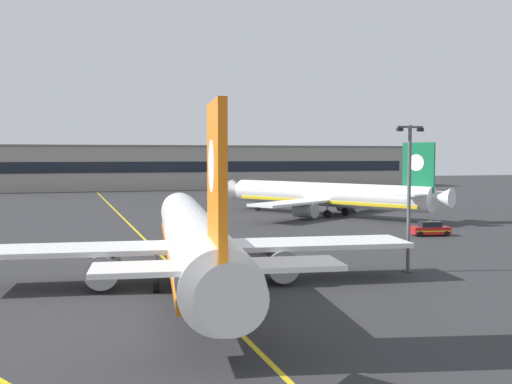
# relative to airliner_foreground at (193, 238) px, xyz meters

# --- Properties ---
(ground_plane) EXTENTS (400.00, 400.00, 0.00)m
(ground_plane) POSITION_rel_airliner_foreground_xyz_m (-1.03, -10.83, -3.37)
(ground_plane) COLOR #2D2D30
(taxiway_centreline) EXTENTS (8.51, 179.83, 0.01)m
(taxiway_centreline) POSITION_rel_airliner_foreground_xyz_m (-1.03, 19.17, -3.37)
(taxiway_centreline) COLOR yellow
(taxiway_centreline) RESTS_ON ground
(airliner_foreground) EXTENTS (32.32, 41.52, 11.65)m
(airliner_foreground) POSITION_rel_airliner_foreground_xyz_m (0.00, 0.00, 0.00)
(airliner_foreground) COLOR white
(airliner_foreground) RESTS_ON ground
(airliner_background) EXTENTS (27.56, 33.79, 10.90)m
(airliner_background) POSITION_rel_airliner_foreground_xyz_m (27.41, 41.69, -0.22)
(airliner_background) COLOR white
(airliner_background) RESTS_ON ground
(apron_lamp_post) EXTENTS (2.24, 0.90, 11.58)m
(apron_lamp_post) POSITION_rel_airliner_foreground_xyz_m (17.19, 0.12, 2.72)
(apron_lamp_post) COLOR #515156
(apron_lamp_post) RESTS_ON ground
(service_car_third) EXTENTS (4.45, 2.61, 1.79)m
(service_car_third) POSITION_rel_airliner_foreground_xyz_m (30.52, 18.29, -2.60)
(service_car_third) COLOR red
(service_car_third) RESTS_ON ground
(safety_cone_by_nose_gear) EXTENTS (0.44, 0.44, 0.55)m
(safety_cone_by_nose_gear) POSITION_rel_airliner_foreground_xyz_m (0.35, 15.13, -3.11)
(safety_cone_by_nose_gear) COLOR orange
(safety_cone_by_nose_gear) RESTS_ON ground
(terminal_building) EXTENTS (158.40, 12.40, 11.74)m
(terminal_building) POSITION_rel_airliner_foreground_xyz_m (3.47, 119.07, 2.51)
(terminal_building) COLOR #9E998E
(terminal_building) RESTS_ON ground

